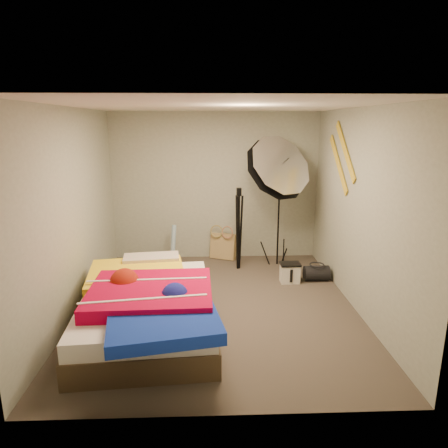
{
  "coord_description": "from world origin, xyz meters",
  "views": [
    {
      "loc": [
        -0.1,
        -4.76,
        2.31
      ],
      "look_at": [
        0.1,
        0.6,
        0.95
      ],
      "focal_mm": 32.0,
      "sensor_mm": 36.0,
      "label": 1
    }
  ],
  "objects_px": {
    "wrapping_roll": "(173,245)",
    "camera_case": "(290,273)",
    "camera_tripod": "(239,223)",
    "tote_bag": "(223,246)",
    "duffel_bag": "(316,273)",
    "photo_umbrella": "(276,170)",
    "bed": "(148,306)"
  },
  "relations": [
    {
      "from": "bed",
      "to": "camera_tripod",
      "type": "distance_m",
      "value": 2.34
    },
    {
      "from": "tote_bag",
      "to": "bed",
      "type": "distance_m",
      "value": 2.67
    },
    {
      "from": "duffel_bag",
      "to": "bed",
      "type": "bearing_deg",
      "value": -150.04
    },
    {
      "from": "wrapping_roll",
      "to": "bed",
      "type": "bearing_deg",
      "value": -92.22
    },
    {
      "from": "camera_case",
      "to": "bed",
      "type": "bearing_deg",
      "value": -144.95
    },
    {
      "from": "tote_bag",
      "to": "wrapping_roll",
      "type": "bearing_deg",
      "value": -140.52
    },
    {
      "from": "wrapping_roll",
      "to": "camera_case",
      "type": "height_order",
      "value": "wrapping_roll"
    },
    {
      "from": "tote_bag",
      "to": "camera_tripod",
      "type": "distance_m",
      "value": 0.78
    },
    {
      "from": "tote_bag",
      "to": "duffel_bag",
      "type": "height_order",
      "value": "tote_bag"
    },
    {
      "from": "tote_bag",
      "to": "duffel_bag",
      "type": "distance_m",
      "value": 1.74
    },
    {
      "from": "bed",
      "to": "photo_umbrella",
      "type": "distance_m",
      "value": 2.93
    },
    {
      "from": "bed",
      "to": "duffel_bag",
      "type": "bearing_deg",
      "value": 31.76
    },
    {
      "from": "duffel_bag",
      "to": "camera_tripod",
      "type": "height_order",
      "value": "camera_tripod"
    },
    {
      "from": "tote_bag",
      "to": "camera_case",
      "type": "relative_size",
      "value": 1.61
    },
    {
      "from": "camera_tripod",
      "to": "bed",
      "type": "bearing_deg",
      "value": -120.39
    },
    {
      "from": "tote_bag",
      "to": "wrapping_roll",
      "type": "distance_m",
      "value": 0.89
    },
    {
      "from": "wrapping_roll",
      "to": "tote_bag",
      "type": "bearing_deg",
      "value": 16.31
    },
    {
      "from": "tote_bag",
      "to": "duffel_bag",
      "type": "bearing_deg",
      "value": -14.82
    },
    {
      "from": "tote_bag",
      "to": "camera_case",
      "type": "distance_m",
      "value": 1.48
    },
    {
      "from": "tote_bag",
      "to": "photo_umbrella",
      "type": "xyz_separation_m",
      "value": [
        0.79,
        -0.53,
        1.39
      ]
    },
    {
      "from": "bed",
      "to": "photo_umbrella",
      "type": "xyz_separation_m",
      "value": [
        1.73,
        1.97,
        1.31
      ]
    },
    {
      "from": "duffel_bag",
      "to": "photo_umbrella",
      "type": "distance_m",
      "value": 1.69
    },
    {
      "from": "tote_bag",
      "to": "photo_umbrella",
      "type": "relative_size",
      "value": 0.2
    },
    {
      "from": "duffel_bag",
      "to": "bed",
      "type": "relative_size",
      "value": 0.16
    },
    {
      "from": "tote_bag",
      "to": "photo_umbrella",
      "type": "height_order",
      "value": "photo_umbrella"
    },
    {
      "from": "duffel_bag",
      "to": "bed",
      "type": "xyz_separation_m",
      "value": [
        -2.31,
        -1.43,
        0.19
      ]
    },
    {
      "from": "camera_tripod",
      "to": "wrapping_roll",
      "type": "bearing_deg",
      "value": 166.15
    },
    {
      "from": "duffel_bag",
      "to": "wrapping_roll",
      "type": "bearing_deg",
      "value": 157.9
    },
    {
      "from": "camera_tripod",
      "to": "duffel_bag",
      "type": "bearing_deg",
      "value": -25.94
    },
    {
      "from": "wrapping_roll",
      "to": "bed",
      "type": "xyz_separation_m",
      "value": [
        -0.09,
        -2.25,
        -0.03
      ]
    },
    {
      "from": "tote_bag",
      "to": "camera_tripod",
      "type": "bearing_deg",
      "value": -43.03
    },
    {
      "from": "camera_case",
      "to": "photo_umbrella",
      "type": "distance_m",
      "value": 1.6
    }
  ]
}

